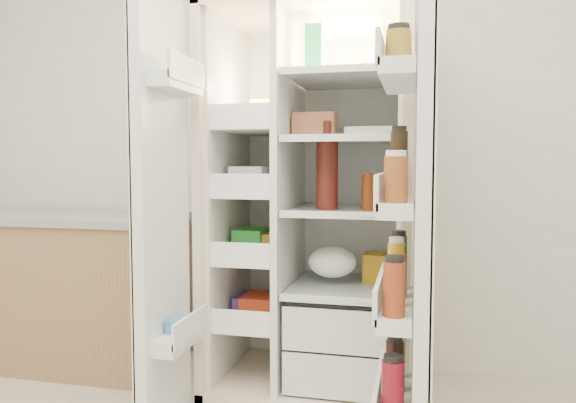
# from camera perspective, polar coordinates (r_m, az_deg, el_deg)

# --- Properties ---
(wall_back) EXTENTS (4.00, 0.02, 2.70)m
(wall_back) POSITION_cam_1_polar(r_m,az_deg,el_deg) (2.98, 2.35, 8.92)
(wall_back) COLOR silver
(wall_back) RESTS_ON floor
(refrigerator) EXTENTS (0.92, 0.70, 1.80)m
(refrigerator) POSITION_cam_1_polar(r_m,az_deg,el_deg) (2.63, 3.17, -3.67)
(refrigerator) COLOR beige
(refrigerator) RESTS_ON floor
(freezer_door) EXTENTS (0.15, 0.40, 1.72)m
(freezer_door) POSITION_cam_1_polar(r_m,az_deg,el_deg) (2.20, -12.99, -1.37)
(freezer_door) COLOR silver
(freezer_door) RESTS_ON floor
(fridge_door) EXTENTS (0.17, 0.58, 1.72)m
(fridge_door) POSITION_cam_1_polar(r_m,az_deg,el_deg) (1.89, 13.39, -2.78)
(fridge_door) COLOR silver
(fridge_door) RESTS_ON floor
(kitchen_counter) EXTENTS (1.13, 0.60, 0.82)m
(kitchen_counter) POSITION_cam_1_polar(r_m,az_deg,el_deg) (3.23, -21.24, -8.50)
(kitchen_counter) COLOR #906D48
(kitchen_counter) RESTS_ON floor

